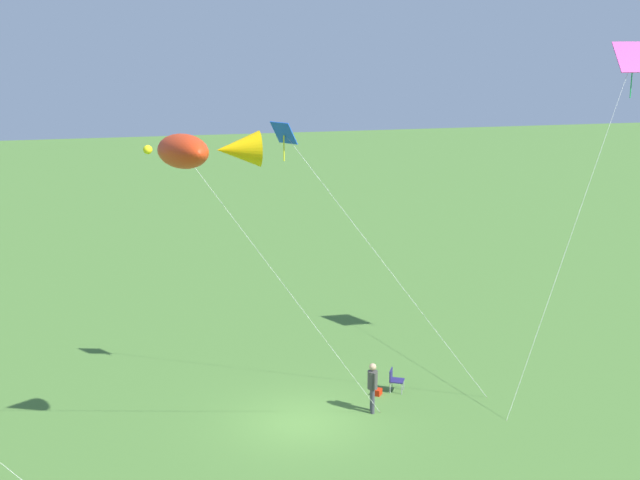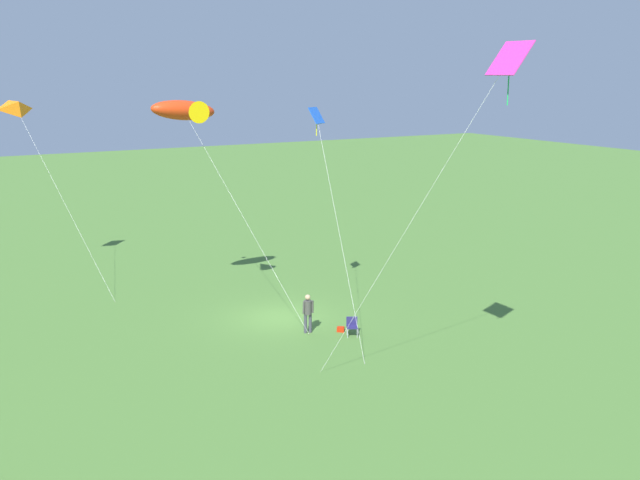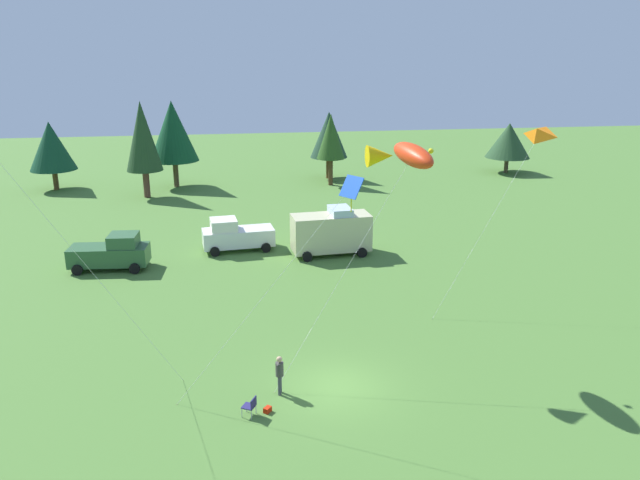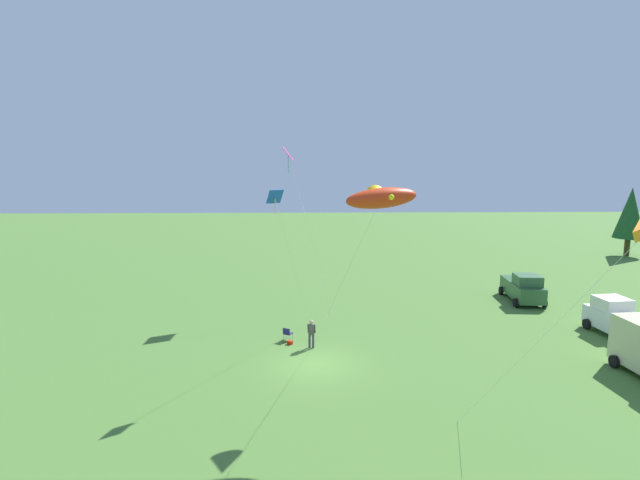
{
  "view_description": "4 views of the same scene",
  "coord_description": "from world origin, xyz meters",
  "px_view_note": "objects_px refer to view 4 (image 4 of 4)",
  "views": [
    {
      "loc": [
        5.88,
        26.4,
        12.67
      ],
      "look_at": [
        -0.56,
        0.18,
        6.17
      ],
      "focal_mm": 50.0,
      "sensor_mm": 36.0,
      "label": 1
    },
    {
      "loc": [
        -29.88,
        14.72,
        11.18
      ],
      "look_at": [
        -2.3,
        -0.9,
        4.07
      ],
      "focal_mm": 42.0,
      "sensor_mm": 36.0,
      "label": 2
    },
    {
      "loc": [
        -4.2,
        -23.36,
        14.16
      ],
      "look_at": [
        -0.64,
        0.55,
        6.5
      ],
      "focal_mm": 35.0,
      "sensor_mm": 36.0,
      "label": 3
    },
    {
      "loc": [
        26.05,
        -0.39,
        11.16
      ],
      "look_at": [
        -4.24,
        0.37,
        6.28
      ],
      "focal_mm": 28.0,
      "sensor_mm": 36.0,
      "label": 4
    }
  ],
  "objects_px": {
    "backpack_on_grass": "(290,343)",
    "truck_white_pickup": "(620,320)",
    "folding_chair": "(287,333)",
    "kite_diamond_blue": "(277,203)",
    "truck_green_flatbed": "(523,288)",
    "kite_large_fish": "(380,198)",
    "person_kite_flyer": "(311,332)",
    "kite_diamond_rainbow": "(289,157)"
  },
  "relations": [
    {
      "from": "person_kite_flyer",
      "to": "kite_diamond_rainbow",
      "type": "bearing_deg",
      "value": 21.28
    },
    {
      "from": "truck_green_flatbed",
      "to": "kite_diamond_blue",
      "type": "relative_size",
      "value": 0.53
    },
    {
      "from": "truck_white_pickup",
      "to": "kite_diamond_blue",
      "type": "distance_m",
      "value": 23.15
    },
    {
      "from": "person_kite_flyer",
      "to": "truck_white_pickup",
      "type": "xyz_separation_m",
      "value": [
        -1.43,
        19.64,
        0.08
      ]
    },
    {
      "from": "truck_green_flatbed",
      "to": "kite_large_fish",
      "type": "relative_size",
      "value": 0.51
    },
    {
      "from": "person_kite_flyer",
      "to": "truck_white_pickup",
      "type": "height_order",
      "value": "truck_white_pickup"
    },
    {
      "from": "folding_chair",
      "to": "kite_large_fish",
      "type": "distance_m",
      "value": 12.4
    },
    {
      "from": "kite_diamond_rainbow",
      "to": "kite_diamond_blue",
      "type": "bearing_deg",
      "value": -1.1
    },
    {
      "from": "backpack_on_grass",
      "to": "truck_green_flatbed",
      "type": "distance_m",
      "value": 20.31
    },
    {
      "from": "folding_chair",
      "to": "kite_diamond_blue",
      "type": "height_order",
      "value": "kite_diamond_blue"
    },
    {
      "from": "person_kite_flyer",
      "to": "folding_chair",
      "type": "height_order",
      "value": "person_kite_flyer"
    },
    {
      "from": "person_kite_flyer",
      "to": "kite_diamond_blue",
      "type": "bearing_deg",
      "value": 153.94
    },
    {
      "from": "person_kite_flyer",
      "to": "folding_chair",
      "type": "xyz_separation_m",
      "value": [
        -1.28,
        -1.49,
        -0.53
      ]
    },
    {
      "from": "folding_chair",
      "to": "backpack_on_grass",
      "type": "xyz_separation_m",
      "value": [
        0.66,
        0.17,
        -0.38
      ]
    },
    {
      "from": "backpack_on_grass",
      "to": "kite_large_fish",
      "type": "bearing_deg",
      "value": 34.02
    },
    {
      "from": "folding_chair",
      "to": "kite_large_fish",
      "type": "height_order",
      "value": "kite_large_fish"
    },
    {
      "from": "person_kite_flyer",
      "to": "truck_green_flatbed",
      "type": "xyz_separation_m",
      "value": [
        -9.52,
        16.91,
        0.08
      ]
    },
    {
      "from": "truck_white_pickup",
      "to": "folding_chair",
      "type": "bearing_deg",
      "value": 84.5
    },
    {
      "from": "folding_chair",
      "to": "backpack_on_grass",
      "type": "distance_m",
      "value": 0.78
    },
    {
      "from": "folding_chair",
      "to": "kite_diamond_rainbow",
      "type": "height_order",
      "value": "kite_diamond_rainbow"
    },
    {
      "from": "person_kite_flyer",
      "to": "truck_green_flatbed",
      "type": "relative_size",
      "value": 0.34
    },
    {
      "from": "person_kite_flyer",
      "to": "truck_white_pickup",
      "type": "distance_m",
      "value": 19.69
    },
    {
      "from": "person_kite_flyer",
      "to": "backpack_on_grass",
      "type": "height_order",
      "value": "person_kite_flyer"
    },
    {
      "from": "truck_white_pickup",
      "to": "kite_diamond_rainbow",
      "type": "height_order",
      "value": "kite_diamond_rainbow"
    },
    {
      "from": "folding_chair",
      "to": "truck_green_flatbed",
      "type": "bearing_deg",
      "value": -38.08
    },
    {
      "from": "truck_green_flatbed",
      "to": "truck_white_pickup",
      "type": "xyz_separation_m",
      "value": [
        8.1,
        2.73,
        0.0
      ]
    },
    {
      "from": "folding_chair",
      "to": "kite_diamond_blue",
      "type": "relative_size",
      "value": 0.09
    },
    {
      "from": "truck_white_pickup",
      "to": "kite_diamond_blue",
      "type": "xyz_separation_m",
      "value": [
        3.75,
        -21.47,
        7.82
      ]
    },
    {
      "from": "person_kite_flyer",
      "to": "kite_diamond_rainbow",
      "type": "height_order",
      "value": "kite_diamond_rainbow"
    },
    {
      "from": "kite_diamond_blue",
      "to": "backpack_on_grass",
      "type": "bearing_deg",
      "value": 170.16
    },
    {
      "from": "folding_chair",
      "to": "truck_green_flatbed",
      "type": "xyz_separation_m",
      "value": [
        -8.25,
        18.4,
        0.61
      ]
    },
    {
      "from": "truck_white_pickup",
      "to": "kite_large_fish",
      "type": "distance_m",
      "value": 19.94
    },
    {
      "from": "folding_chair",
      "to": "backpack_on_grass",
      "type": "bearing_deg",
      "value": -137.55
    },
    {
      "from": "truck_green_flatbed",
      "to": "truck_white_pickup",
      "type": "relative_size",
      "value": 0.99
    },
    {
      "from": "truck_green_flatbed",
      "to": "backpack_on_grass",
      "type": "bearing_deg",
      "value": -59.66
    },
    {
      "from": "truck_green_flatbed",
      "to": "kite_diamond_blue",
      "type": "xyz_separation_m",
      "value": [
        11.85,
        -18.74,
        7.82
      ]
    },
    {
      "from": "folding_chair",
      "to": "truck_white_pickup",
      "type": "distance_m",
      "value": 21.14
    },
    {
      "from": "kite_diamond_blue",
      "to": "folding_chair",
      "type": "bearing_deg",
      "value": 174.67
    },
    {
      "from": "truck_green_flatbed",
      "to": "person_kite_flyer",
      "type": "bearing_deg",
      "value": -56.33
    },
    {
      "from": "kite_large_fish",
      "to": "kite_diamond_rainbow",
      "type": "height_order",
      "value": "kite_diamond_rainbow"
    },
    {
      "from": "backpack_on_grass",
      "to": "truck_white_pickup",
      "type": "xyz_separation_m",
      "value": [
        -0.81,
        20.96,
        0.99
      ]
    },
    {
      "from": "person_kite_flyer",
      "to": "backpack_on_grass",
      "type": "bearing_deg",
      "value": 77.05
    }
  ]
}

